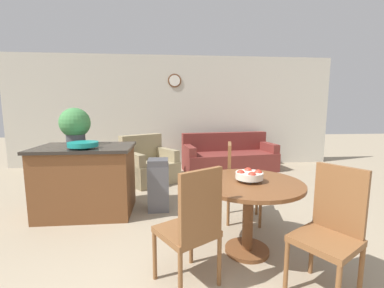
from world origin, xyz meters
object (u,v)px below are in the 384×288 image
object	(u,v)px
dining_chair_near_right	(331,226)
couch	(229,158)
dining_chair_near_left	(192,224)
potted_plant	(75,125)
teal_bowl	(83,144)
trash_bin	(158,185)
armchair	(148,166)
fruit_bowl	(249,175)
kitchen_island	(87,180)
dining_chair_far_side	(238,179)
dining_table	(248,198)

from	to	relation	value
dining_chair_near_right	couch	size ratio (longest dim) A/B	0.46
dining_chair_near_left	dining_chair_near_right	xyz separation A→B (m)	(1.07, -0.14, 0.00)
potted_plant	teal_bowl	bearing A→B (deg)	-60.66
potted_plant	dining_chair_near_left	bearing A→B (deg)	-50.88
dining_chair_near_right	potted_plant	bearing A→B (deg)	20.90
dining_chair_near_right	trash_bin	bearing A→B (deg)	6.39
armchair	dining_chair_near_right	bearing A→B (deg)	-97.49
trash_bin	fruit_bowl	bearing A→B (deg)	-51.87
kitchen_island	teal_bowl	world-z (taller)	teal_bowl
kitchen_island	trash_bin	bearing A→B (deg)	1.47
dining_chair_far_side	fruit_bowl	bearing A→B (deg)	6.21
fruit_bowl	armchair	bearing A→B (deg)	114.01
dining_table	kitchen_island	size ratio (longest dim) A/B	0.84
dining_chair_far_side	trash_bin	distance (m)	1.12
dining_table	armchair	bearing A→B (deg)	114.01
dining_chair_near_right	teal_bowl	size ratio (longest dim) A/B	2.70
trash_bin	armchair	xyz separation A→B (m)	(-0.25, 1.47, -0.06)
dining_chair_near_right	kitchen_island	size ratio (longest dim) A/B	0.80
dining_table	kitchen_island	bearing A→B (deg)	148.64
couch	trash_bin	bearing A→B (deg)	-132.85
armchair	dining_chair_near_left	bearing A→B (deg)	-113.81
trash_bin	dining_table	bearing A→B (deg)	-51.88
dining_table	dining_chair_near_right	bearing A→B (deg)	-52.29
kitchen_island	armchair	size ratio (longest dim) A/B	1.03
dining_chair_near_left	dining_chair_near_right	bearing A→B (deg)	-38.89
dining_chair_near_right	trash_bin	distance (m)	2.27
fruit_bowl	teal_bowl	world-z (taller)	teal_bowl
dining_chair_far_side	armchair	world-z (taller)	dining_chair_far_side
dining_chair_near_left	dining_chair_near_right	distance (m)	1.07
dining_chair_near_left	dining_chair_far_side	distance (m)	1.40
couch	dining_chair_near_left	bearing A→B (deg)	-115.51
trash_bin	armchair	size ratio (longest dim) A/B	0.61
dining_chair_near_left	dining_chair_far_side	xyz separation A→B (m)	(0.70, 1.22, 0.00)
trash_bin	couch	world-z (taller)	couch
teal_bowl	dining_chair_near_left	bearing A→B (deg)	-48.59
potted_plant	fruit_bowl	bearing A→B (deg)	-33.02
dining_chair_near_left	armchair	world-z (taller)	dining_chair_near_left
dining_chair_near_right	fruit_bowl	size ratio (longest dim) A/B	3.77
dining_table	dining_chair_near_left	world-z (taller)	dining_chair_near_left
dining_chair_far_side	potted_plant	bearing A→B (deg)	-91.90
potted_plant	couch	distance (m)	3.51
dining_chair_near_right	dining_chair_far_side	world-z (taller)	same
fruit_bowl	couch	world-z (taller)	fruit_bowl
dining_chair_near_left	fruit_bowl	bearing A→B (deg)	5.99
kitchen_island	teal_bowl	size ratio (longest dim) A/B	3.37
dining_table	armchair	distance (m)	2.91
dining_table	dining_chair_far_side	distance (m)	0.76
dining_chair_far_side	potted_plant	size ratio (longest dim) A/B	1.96
dining_chair_near_right	trash_bin	size ratio (longest dim) A/B	1.36
dining_table	armchair	size ratio (longest dim) A/B	0.86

